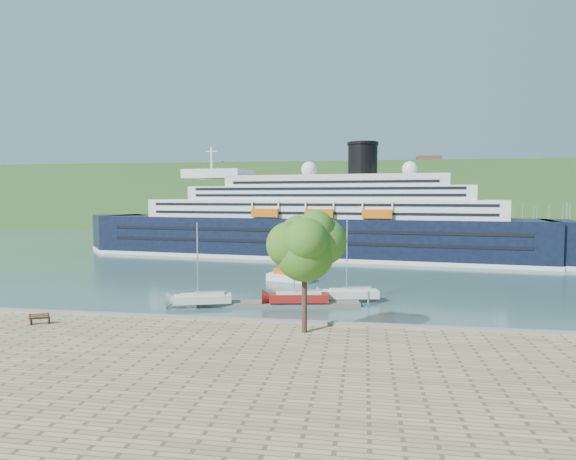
# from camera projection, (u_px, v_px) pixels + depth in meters

# --- Properties ---
(ground) EXTENTS (400.00, 400.00, 0.00)m
(ground) POSITION_uv_depth(u_px,v_px,m) (214.00, 330.00, 43.55)
(ground) COLOR #2B4C48
(ground) RESTS_ON ground
(far_hillside) EXTENTS (400.00, 50.00, 24.00)m
(far_hillside) POSITION_uv_depth(u_px,v_px,m) (330.00, 197.00, 185.55)
(far_hillside) COLOR #355421
(far_hillside) RESTS_ON ground
(quay_coping) EXTENTS (220.00, 0.50, 0.30)m
(quay_coping) POSITION_uv_depth(u_px,v_px,m) (213.00, 318.00, 43.28)
(quay_coping) COLOR slate
(quay_coping) RESTS_ON promenade
(cruise_ship) EXTENTS (101.63, 26.75, 22.59)m
(cruise_ship) POSITION_uv_depth(u_px,v_px,m) (309.00, 201.00, 96.04)
(cruise_ship) COLOR black
(cruise_ship) RESTS_ON ground
(park_bench) EXTENTS (1.84, 1.35, 1.09)m
(park_bench) POSITION_uv_depth(u_px,v_px,m) (40.00, 318.00, 41.86)
(park_bench) COLOR #492614
(park_bench) RESTS_ON promenade
(promenade_tree) EXTENTS (6.54, 6.54, 10.83)m
(promenade_tree) POSITION_uv_depth(u_px,v_px,m) (304.00, 267.00, 39.01)
(promenade_tree) COLOR #266019
(promenade_tree) RESTS_ON promenade
(floating_pontoon) EXTENTS (18.05, 4.96, 0.40)m
(floating_pontoon) POSITION_uv_depth(u_px,v_px,m) (279.00, 304.00, 53.48)
(floating_pontoon) COLOR slate
(floating_pontoon) RESTS_ON ground
(sailboat_white_near) EXTENTS (7.14, 3.97, 8.90)m
(sailboat_white_near) POSITION_uv_depth(u_px,v_px,m) (202.00, 267.00, 52.36)
(sailboat_white_near) COLOR silver
(sailboat_white_near) RESTS_ON ground
(sailboat_red) EXTENTS (7.42, 3.16, 9.28)m
(sailboat_red) POSITION_uv_depth(u_px,v_px,m) (299.00, 264.00, 52.85)
(sailboat_red) COLOR maroon
(sailboat_red) RESTS_ON ground
(sailboat_white_far) EXTENTS (7.23, 3.42, 9.00)m
(sailboat_white_far) POSITION_uv_depth(u_px,v_px,m) (351.00, 263.00, 54.96)
(sailboat_white_far) COLOR silver
(sailboat_white_far) RESTS_ON ground
(tender_launch) EXTENTS (7.01, 4.19, 1.83)m
(tender_launch) POSITION_uv_depth(u_px,v_px,m) (290.00, 275.00, 68.68)
(tender_launch) COLOR #D95C0C
(tender_launch) RESTS_ON ground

